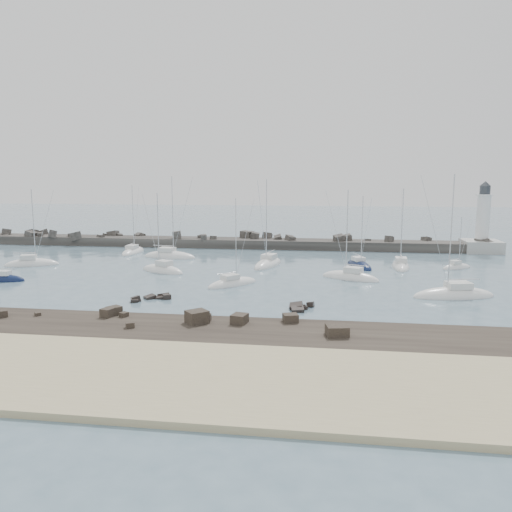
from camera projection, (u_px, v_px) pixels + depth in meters
The scene contains 19 objects.
ground at pixel (203, 285), 68.18m from camera, with size 400.00×400.00×0.00m, color slate.
sand_strip at pixel (97, 376), 36.88m from camera, with size 140.00×14.00×1.00m, color #C8B98B.
rock_shelf at pixel (148, 334), 46.68m from camera, with size 140.00×12.42×1.92m.
rock_cluster_near at pixel (155, 298), 60.29m from camera, with size 4.59×3.84×1.47m.
rock_cluster_far at pixel (299, 309), 55.46m from camera, with size 2.78×3.58×1.58m.
breakwater at pixel (210, 245), 106.41m from camera, with size 115.00×7.66×4.94m.
lighthouse at pixel (482, 236), 98.35m from camera, with size 7.00×7.00×14.60m.
sailboat_0 at pixel (32, 265), 83.36m from camera, with size 8.99×5.67×13.79m.
sailboat_1 at pixel (133, 252), 97.47m from camera, with size 2.82×9.01×14.14m.
sailboat_2 at pixel (2, 280), 70.79m from camera, with size 6.82×2.86×10.66m.
sailboat_3 at pixel (170, 257), 91.62m from camera, with size 10.47×4.42×16.00m.
sailboat_4 at pixel (163, 271), 77.70m from camera, with size 8.55×5.97×13.31m.
sailboat_5 at pixel (268, 265), 83.24m from camera, with size 5.35×10.22×15.50m.
sailboat_6 at pixel (232, 284), 68.13m from camera, with size 7.26×7.66×12.72m.
sailboat_7 at pixel (359, 266), 82.11m from camera, with size 5.07×8.30×12.65m.
sailboat_8 at pixel (350, 278), 72.22m from camera, with size 9.07×6.14×13.94m.
sailboat_9 at pixel (401, 267), 81.45m from camera, with size 3.37×8.95×13.95m.
sailboat_10 at pixel (454, 296), 61.24m from camera, with size 10.70×5.33×16.15m.
sailboat_11 at pixel (456, 268), 80.50m from camera, with size 5.73×4.44×9.16m.
Camera 1 is at (16.58, -65.06, 14.47)m, focal length 35.00 mm.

